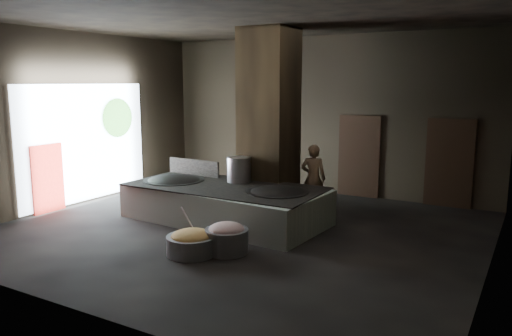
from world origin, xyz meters
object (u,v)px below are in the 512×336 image
Objects in this scene: meat_basin at (227,241)px; stock_pot at (239,170)px; veg_basin at (192,245)px; wok_right at (277,195)px; cook at (313,178)px; hearth_platform at (225,204)px; wok_left at (174,183)px.

stock_pot is at bearing 116.83° from meat_basin.
wok_right is at bearing 74.93° from veg_basin.
cook is 1.78× the size of veg_basin.
hearth_platform is 0.91m from stock_pot.
wok_left is at bearing 146.68° from meat_basin.
wok_left is 2.80m from wok_right.
hearth_platform is at bearing 39.23° from cook.
hearth_platform is 5.61× the size of meat_basin.
cook is at bearing 86.39° from wok_right.
stock_pot reaches higher than wok_right.
hearth_platform is at bearing -95.19° from stock_pot.
wok_right reaches higher than hearth_platform.
wok_left is 3.43m from cook.
stock_pot reaches higher than hearth_platform.
wok_right is at bearing 5.97° from hearth_platform.
veg_basin is (-0.72, -4.01, -0.67)m from cook.
wok_left is 1.07× the size of wok_right.
wok_right is 2.25× the size of stock_pot.
cook is (1.46, 1.77, 0.44)m from hearth_platform.
hearth_platform is 2.74× the size of cook.
hearth_platform is 4.86× the size of veg_basin.
stock_pot is 2.81m from meat_basin.
cook is at bearing 40.92° from stock_pot.
stock_pot is (1.50, 0.60, 0.38)m from wok_left.
wok_left is 1.66m from stock_pot.
wok_left is at bearing 20.75° from cook.
cook is (1.41, 1.22, -0.28)m from stock_pot.
wok_right is at bearing 87.00° from meat_basin.
hearth_platform is 2.36m from veg_basin.
wok_left is 3.14m from veg_basin.
hearth_platform is 3.41× the size of wok_right.
wok_right is 1.95m from meat_basin.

